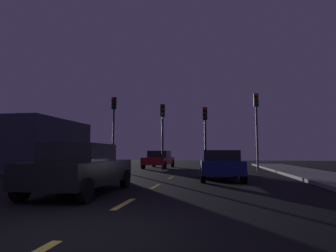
{
  "coord_description": "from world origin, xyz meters",
  "views": [
    {
      "loc": [
        2.21,
        -4.27,
        1.23
      ],
      "look_at": [
        -0.83,
        14.34,
        3.03
      ],
      "focal_mm": 30.67,
      "sensor_mm": 36.0,
      "label": 1
    }
  ],
  "objects_px": {
    "traffic_signal_center_left": "(163,124)",
    "traffic_signal_far_right": "(257,117)",
    "traffic_signal_center_right": "(205,126)",
    "car_stopped_ahead": "(220,165)",
    "car_adjacent_lane": "(82,168)",
    "traffic_signal_far_left": "(114,119)",
    "car_oncoming_far": "(159,159)"
  },
  "relations": [
    {
      "from": "traffic_signal_center_left",
      "to": "traffic_signal_far_right",
      "type": "bearing_deg",
      "value": 0.01
    },
    {
      "from": "traffic_signal_center_right",
      "to": "traffic_signal_far_right",
      "type": "relative_size",
      "value": 0.84
    },
    {
      "from": "traffic_signal_center_right",
      "to": "car_stopped_ahead",
      "type": "relative_size",
      "value": 1.13
    },
    {
      "from": "traffic_signal_center_left",
      "to": "car_adjacent_lane",
      "type": "xyz_separation_m",
      "value": [
        -0.32,
        -12.14,
        -2.61
      ]
    },
    {
      "from": "traffic_signal_far_left",
      "to": "traffic_signal_center_left",
      "type": "relative_size",
      "value": 1.13
    },
    {
      "from": "traffic_signal_far_left",
      "to": "car_oncoming_far",
      "type": "height_order",
      "value": "traffic_signal_far_left"
    },
    {
      "from": "car_stopped_ahead",
      "to": "traffic_signal_center_right",
      "type": "bearing_deg",
      "value": 97.44
    },
    {
      "from": "traffic_signal_center_right",
      "to": "car_stopped_ahead",
      "type": "xyz_separation_m",
      "value": [
        0.9,
        -6.91,
        -2.47
      ]
    },
    {
      "from": "car_stopped_ahead",
      "to": "car_oncoming_far",
      "type": "distance_m",
      "value": 11.24
    },
    {
      "from": "traffic_signal_center_right",
      "to": "traffic_signal_far_right",
      "type": "xyz_separation_m",
      "value": [
        3.55,
        0.0,
        0.56
      ]
    },
    {
      "from": "traffic_signal_center_left",
      "to": "car_oncoming_far",
      "type": "xyz_separation_m",
      "value": [
        -0.89,
        3.21,
        -2.65
      ]
    },
    {
      "from": "traffic_signal_center_left",
      "to": "traffic_signal_center_right",
      "type": "height_order",
      "value": "traffic_signal_center_left"
    },
    {
      "from": "traffic_signal_center_right",
      "to": "car_adjacent_lane",
      "type": "xyz_separation_m",
      "value": [
        -3.41,
        -12.13,
        -2.41
      ]
    },
    {
      "from": "car_stopped_ahead",
      "to": "car_oncoming_far",
      "type": "relative_size",
      "value": 0.87
    },
    {
      "from": "traffic_signal_far_left",
      "to": "car_stopped_ahead",
      "type": "bearing_deg",
      "value": -41.74
    },
    {
      "from": "traffic_signal_center_left",
      "to": "car_adjacent_lane",
      "type": "relative_size",
      "value": 1.07
    },
    {
      "from": "traffic_signal_center_left",
      "to": "car_stopped_ahead",
      "type": "bearing_deg",
      "value": -59.99
    },
    {
      "from": "car_adjacent_lane",
      "to": "car_stopped_ahead",
      "type": "bearing_deg",
      "value": 50.41
    },
    {
      "from": "traffic_signal_center_left",
      "to": "traffic_signal_far_right",
      "type": "height_order",
      "value": "traffic_signal_far_right"
    },
    {
      "from": "traffic_signal_center_right",
      "to": "traffic_signal_far_right",
      "type": "distance_m",
      "value": 3.6
    },
    {
      "from": "traffic_signal_far_right",
      "to": "car_adjacent_lane",
      "type": "height_order",
      "value": "traffic_signal_far_right"
    },
    {
      "from": "car_stopped_ahead",
      "to": "traffic_signal_far_left",
      "type": "bearing_deg",
      "value": 138.26
    },
    {
      "from": "traffic_signal_center_right",
      "to": "traffic_signal_far_right",
      "type": "bearing_deg",
      "value": 0.03
    },
    {
      "from": "traffic_signal_center_right",
      "to": "car_oncoming_far",
      "type": "distance_m",
      "value": 5.67
    },
    {
      "from": "traffic_signal_center_right",
      "to": "traffic_signal_far_left",
      "type": "bearing_deg",
      "value": 179.98
    },
    {
      "from": "car_stopped_ahead",
      "to": "traffic_signal_far_right",
      "type": "bearing_deg",
      "value": 69.03
    },
    {
      "from": "traffic_signal_center_left",
      "to": "traffic_signal_far_left",
      "type": "bearing_deg",
      "value": 179.98
    },
    {
      "from": "traffic_signal_far_right",
      "to": "car_oncoming_far",
      "type": "bearing_deg",
      "value": 156.92
    },
    {
      "from": "traffic_signal_far_left",
      "to": "traffic_signal_center_right",
      "type": "xyz_separation_m",
      "value": [
        6.85,
        -0.0,
        -0.61
      ]
    },
    {
      "from": "traffic_signal_center_right",
      "to": "traffic_signal_center_left",
      "type": "bearing_deg",
      "value": 179.99
    },
    {
      "from": "car_stopped_ahead",
      "to": "car_adjacent_lane",
      "type": "relative_size",
      "value": 0.89
    },
    {
      "from": "car_adjacent_lane",
      "to": "car_oncoming_far",
      "type": "height_order",
      "value": "car_adjacent_lane"
    }
  ]
}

